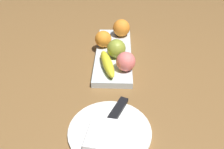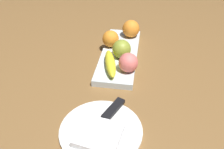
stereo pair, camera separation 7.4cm
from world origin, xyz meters
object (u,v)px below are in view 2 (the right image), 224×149
(orange_near_apple, at_px, (110,39))
(orange_near_banana, at_px, (131,29))
(apple, at_px, (122,49))
(dinner_plate, at_px, (101,131))
(knife, at_px, (110,113))
(fruit_tray, at_px, (119,55))
(peach, at_px, (128,63))
(banana, at_px, (110,63))
(folded_napkin, at_px, (99,135))

(orange_near_apple, distance_m, orange_near_banana, 0.12)
(apple, height_order, dinner_plate, apple)
(orange_near_banana, xyz_separation_m, knife, (0.45, -0.01, -0.04))
(fruit_tray, distance_m, orange_near_banana, 0.15)
(orange_near_apple, distance_m, knife, 0.36)
(dinner_plate, bearing_deg, orange_near_banana, 176.69)
(dinner_plate, height_order, knife, knife)
(peach, bearing_deg, banana, -98.74)
(fruit_tray, height_order, orange_near_apple, orange_near_apple)
(apple, relative_size, dinner_plate, 0.31)
(banana, height_order, dinner_plate, banana)
(fruit_tray, height_order, banana, banana)
(peach, xyz_separation_m, knife, (0.20, -0.03, -0.04))
(banana, height_order, orange_near_apple, orange_near_apple)
(fruit_tray, xyz_separation_m, peach, (0.11, 0.04, 0.04))
(banana, relative_size, orange_near_banana, 2.26)
(fruit_tray, relative_size, orange_near_apple, 5.90)
(orange_near_apple, height_order, peach, same)
(fruit_tray, bearing_deg, orange_near_banana, 167.82)
(peach, distance_m, knife, 0.20)
(orange_near_apple, distance_m, peach, 0.17)
(banana, bearing_deg, fruit_tray, 154.36)
(folded_napkin, distance_m, knife, 0.09)
(fruit_tray, xyz_separation_m, folded_napkin, (0.40, -0.00, 0.01))
(fruit_tray, height_order, dinner_plate, fruit_tray)
(dinner_plate, distance_m, knife, 0.06)
(knife, bearing_deg, orange_near_apple, -147.28)
(apple, bearing_deg, orange_near_banana, 173.78)
(orange_near_banana, xyz_separation_m, folded_napkin, (0.53, -0.03, -0.04))
(apple, bearing_deg, peach, 21.72)
(dinner_plate, xyz_separation_m, knife, (-0.06, 0.02, 0.01))
(orange_near_banana, bearing_deg, fruit_tray, -12.18)
(fruit_tray, bearing_deg, dinner_plate, -0.00)
(orange_near_apple, bearing_deg, fruit_tray, 48.03)
(orange_near_apple, relative_size, orange_near_banana, 0.90)
(dinner_plate, bearing_deg, knife, 164.99)
(dinner_plate, relative_size, knife, 1.25)
(banana, bearing_deg, peach, 66.57)
(apple, height_order, folded_napkin, apple)
(banana, xyz_separation_m, peach, (0.01, 0.06, 0.02))
(peach, bearing_deg, folded_napkin, -8.80)
(orange_near_apple, bearing_deg, orange_near_banana, 144.34)
(orange_near_apple, xyz_separation_m, peach, (0.15, 0.08, 0.00))
(orange_near_banana, bearing_deg, folded_napkin, -3.14)
(peach, distance_m, dinner_plate, 0.26)
(orange_near_banana, distance_m, knife, 0.45)
(orange_near_apple, bearing_deg, knife, 9.24)
(banana, relative_size, orange_near_apple, 2.50)
(fruit_tray, distance_m, knife, 0.31)
(orange_near_banana, relative_size, folded_napkin, 0.66)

